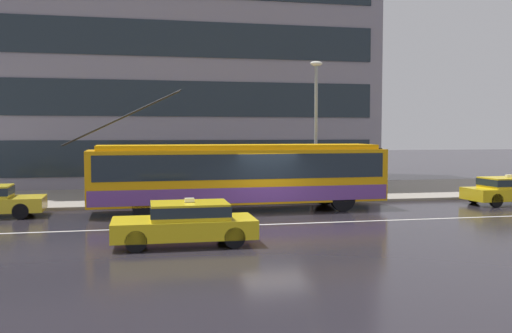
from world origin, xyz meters
TOP-DOWN VIEW (x-y plane):
  - ground_plane at (0.00, 0.00)m, footprint 160.00×160.00m
  - sidewalk_slab at (0.00, 9.08)m, footprint 80.00×10.00m
  - lane_centre_line at (0.00, -1.20)m, footprint 72.00×0.14m
  - trolleybus at (-0.95, 2.48)m, footprint 13.45×2.92m
  - taxi_oncoming_near at (-3.77, -4.24)m, footprint 4.22×1.84m
  - taxi_ahead_of_bus at (11.84, 2.16)m, footprint 4.50×2.00m
  - bus_shelter at (-3.02, 5.54)m, footprint 3.65×1.71m
  - pedestrian_at_shelter at (-3.84, 6.19)m, footprint 1.14×1.14m
  - pedestrian_approaching_curb at (-4.84, 5.52)m, footprint 1.31×1.31m
  - pedestrian_walking_past at (3.04, 5.04)m, footprint 1.26×1.26m
  - street_lamp at (3.19, 4.89)m, footprint 0.60×0.32m

SIDE VIEW (x-z plane):
  - ground_plane at x=0.00m, z-range 0.00..0.00m
  - lane_centre_line at x=0.00m, z-range 0.00..0.01m
  - sidewalk_slab at x=0.00m, z-range 0.00..0.14m
  - taxi_oncoming_near at x=-3.77m, z-range 0.01..1.40m
  - taxi_ahead_of_bus at x=11.84m, z-range 0.01..1.40m
  - trolleybus at x=-0.95m, z-range -0.98..4.11m
  - pedestrian_walking_past at x=3.04m, z-range 0.71..2.67m
  - pedestrian_approaching_curb at x=-4.84m, z-range 0.70..2.70m
  - pedestrian_at_shelter at x=-3.84m, z-range 0.73..2.74m
  - bus_shelter at x=-3.02m, z-range 0.75..3.13m
  - street_lamp at x=3.19m, z-range 0.75..7.37m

